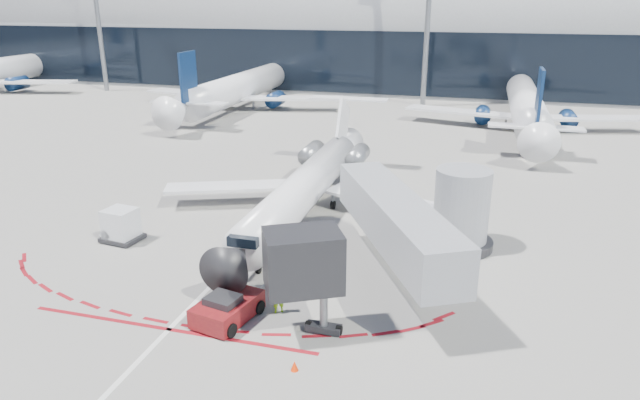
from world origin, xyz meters
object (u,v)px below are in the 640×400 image
(ramp_worker, at_px, (278,296))
(pushback_tug, at_px, (227,308))
(regional_jet, at_px, (309,183))
(uld_container, at_px, (121,225))

(ramp_worker, bearing_deg, pushback_tug, -3.40)
(pushback_tug, distance_m, ramp_worker, 2.40)
(pushback_tug, bearing_deg, ramp_worker, 43.74)
(regional_jet, bearing_deg, pushback_tug, -88.62)
(ramp_worker, distance_m, uld_container, 13.13)
(regional_jet, relative_size, uld_container, 10.92)
(regional_jet, height_order, ramp_worker, regional_jet)
(regional_jet, height_order, pushback_tug, regional_jet)
(regional_jet, distance_m, uld_container, 12.36)
(ramp_worker, height_order, uld_container, uld_container)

